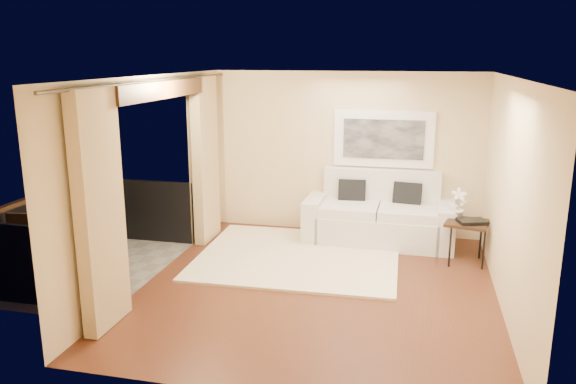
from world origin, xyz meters
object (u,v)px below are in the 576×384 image
(sofa, at_px, (379,217))
(ice_bucket, at_px, (52,212))
(balcony_chair_far, at_px, (94,223))
(orchid, at_px, (459,203))
(side_table, at_px, (467,225))
(bistro_table, at_px, (57,228))
(balcony_chair_near, at_px, (21,247))

(sofa, xyz_separation_m, ice_bucket, (-4.24, -2.43, 0.49))
(balcony_chair_far, bearing_deg, orchid, -149.66)
(side_table, height_order, bistro_table, bistro_table)
(bistro_table, distance_m, balcony_chair_far, 0.55)
(sofa, relative_size, balcony_chair_near, 2.38)
(orchid, distance_m, bistro_table, 5.64)
(orchid, relative_size, balcony_chair_near, 0.46)
(sofa, relative_size, ice_bucket, 11.80)
(orchid, xyz_separation_m, balcony_chair_near, (-5.50, -2.43, -0.27))
(bistro_table, bearing_deg, ice_bucket, 136.82)
(side_table, relative_size, orchid, 1.51)
(ice_bucket, bearing_deg, orchid, 19.01)
(sofa, height_order, orchid, sofa)
(sofa, distance_m, bistro_table, 4.84)
(balcony_chair_far, bearing_deg, balcony_chair_near, 77.50)
(balcony_chair_far, bearing_deg, sofa, -138.05)
(balcony_chair_near, bearing_deg, side_table, 16.69)
(balcony_chair_near, bearing_deg, ice_bucket, 76.31)
(orchid, bearing_deg, side_table, -52.30)
(orchid, relative_size, balcony_chair_far, 0.41)
(balcony_chair_far, bearing_deg, side_table, -151.65)
(balcony_chair_near, bearing_deg, balcony_chair_far, 58.38)
(side_table, height_order, balcony_chair_far, balcony_chair_far)
(sofa, xyz_separation_m, orchid, (1.18, -0.57, 0.45))
(sofa, relative_size, side_table, 3.45)
(balcony_chair_far, xyz_separation_m, ice_bucket, (-0.38, -0.36, 0.25))
(orchid, height_order, ice_bucket, orchid)
(ice_bucket, bearing_deg, balcony_chair_near, -98.32)
(balcony_chair_far, bearing_deg, ice_bucket, 57.78)
(sofa, height_order, ice_bucket, sofa)
(ice_bucket, bearing_deg, side_table, 17.15)
(orchid, height_order, balcony_chair_near, orchid)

